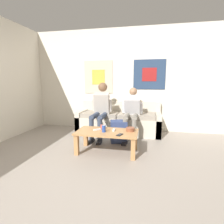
{
  "coord_description": "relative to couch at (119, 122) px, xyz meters",
  "views": [
    {
      "loc": [
        0.89,
        -1.8,
        1.24
      ],
      "look_at": [
        0.2,
        1.51,
        0.65
      ],
      "focal_mm": 28.0,
      "sensor_mm": 36.0,
      "label": 1
    }
  ],
  "objects": [
    {
      "name": "person_seated_adult",
      "position": [
        -0.35,
        -0.38,
        0.39
      ],
      "size": [
        0.47,
        0.91,
        1.22
      ],
      "color": "#384256",
      "rests_on": "ground_plane"
    },
    {
      "name": "game_controller_near_left",
      "position": [
        0.11,
        -1.19,
        0.12
      ],
      "size": [
        0.05,
        0.15,
        0.03
      ],
      "color": "white",
      "rests_on": "coffee_table"
    },
    {
      "name": "game_controller_near_right",
      "position": [
        -0.19,
        -1.22,
        0.12
      ],
      "size": [
        0.12,
        0.13,
        0.03
      ],
      "color": "white",
      "rests_on": "coffee_table"
    },
    {
      "name": "pillar_candle",
      "position": [
        -0.11,
        -1.11,
        0.15
      ],
      "size": [
        0.08,
        0.08,
        0.09
      ],
      "color": "#B24C42",
      "rests_on": "coffee_table"
    },
    {
      "name": "ceramic_bowl",
      "position": [
        0.4,
        -1.16,
        0.14
      ],
      "size": [
        0.16,
        0.16,
        0.06
      ],
      "color": "brown",
      "rests_on": "coffee_table"
    },
    {
      "name": "drink_can_blue",
      "position": [
        -0.04,
        -1.31,
        0.17
      ],
      "size": [
        0.07,
        0.07,
        0.12
      ],
      "color": "#28479E",
      "rests_on": "coffee_table"
    },
    {
      "name": "cell_phone",
      "position": [
        0.25,
        -1.42,
        0.11
      ],
      "size": [
        0.1,
        0.15,
        0.01
      ],
      "color": "black",
      "rests_on": "coffee_table"
    },
    {
      "name": "wall_back",
      "position": [
        -0.2,
        0.37,
        1.0
      ],
      "size": [
        10.0,
        0.07,
        2.55
      ],
      "color": "silver",
      "rests_on": "ground_plane"
    },
    {
      "name": "coffee_table",
      "position": [
        0.0,
        -1.25,
        0.04
      ],
      "size": [
        1.07,
        0.56,
        0.38
      ],
      "color": "#B27F4C",
      "rests_on": "ground_plane"
    },
    {
      "name": "ground_plane",
      "position": [
        -0.2,
        -2.33,
        -0.27
      ],
      "size": [
        18.0,
        18.0,
        0.0
      ],
      "primitive_type": "plane",
      "color": "gray"
    },
    {
      "name": "person_seated_teen",
      "position": [
        0.34,
        -0.34,
        0.34
      ],
      "size": [
        0.47,
        0.95,
        1.11
      ],
      "color": "gray",
      "rests_on": "ground_plane"
    },
    {
      "name": "couch",
      "position": [
        0.0,
        0.0,
        0.0
      ],
      "size": [
        1.99,
        0.73,
        0.74
      ],
      "color": "beige",
      "rests_on": "ground_plane"
    },
    {
      "name": "backpack",
      "position": [
        0.12,
        -0.69,
        -0.06
      ],
      "size": [
        0.39,
        0.37,
        0.45
      ],
      "color": "navy",
      "rests_on": "ground_plane"
    }
  ]
}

